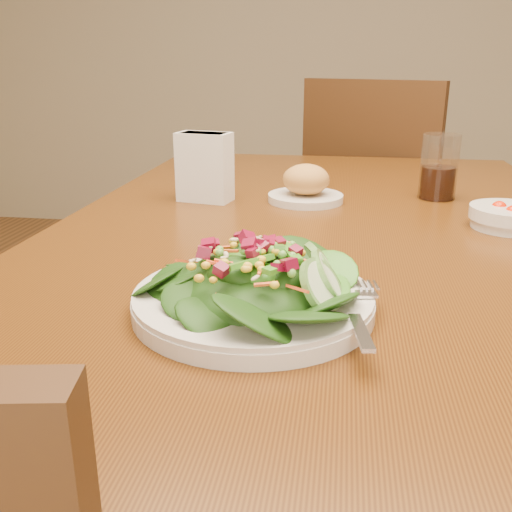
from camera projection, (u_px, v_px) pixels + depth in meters
The scene contains 7 objects.
dining_table at pixel (325, 279), 0.99m from camera, with size 0.90×1.40×0.75m.
chair_far at pixel (379, 222), 1.86m from camera, with size 0.58×0.58×0.96m.
salad_plate at pixel (262, 287), 0.61m from camera, with size 0.27×0.26×0.08m.
bread_plate at pixel (306, 186), 1.09m from camera, with size 0.14×0.14×0.07m.
tomato_bowl at pixel (509, 217), 0.92m from camera, with size 0.13×0.13×0.04m.
drinking_glass at pixel (439, 171), 1.11m from camera, with size 0.07×0.07×0.12m.
napkin_holder at pixel (205, 165), 1.08m from camera, with size 0.11×0.07×0.13m.
Camera 1 is at (0.02, -0.93, 1.01)m, focal length 40.00 mm.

